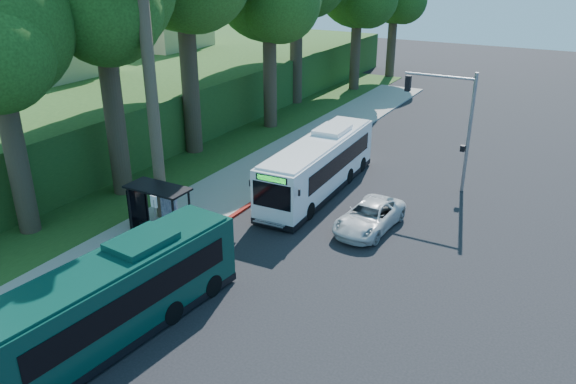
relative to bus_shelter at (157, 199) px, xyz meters
The scene contains 11 objects.
ground 8.00m from the bus_shelter, 21.51° to the left, with size 140.00×140.00×0.00m, color black.
sidewalk 3.35m from the bus_shelter, 90.90° to the left, with size 4.50×70.00×0.12m, color gray.
red_curb 3.07m from the bus_shelter, 26.83° to the right, with size 0.25×30.00×0.13m, color maroon.
grass_verge 9.90m from the bus_shelter, 126.16° to the left, with size 8.00×70.00×0.06m, color #234719.
bus_shelter is the anchor object (origin of this frame).
stop_sign_pole 2.85m from the bus_shelter, 49.08° to the right, with size 0.35×0.06×3.17m.
traffic_signal_pole 17.15m from the bus_shelter, 49.36° to the left, with size 4.10×0.30×7.00m.
hillside_backdrop 26.18m from the bus_shelter, 136.68° to the left, with size 24.00×60.00×8.80m.
white_bus 9.89m from the bus_shelter, 61.95° to the left, with size 2.88×11.55×3.42m.
teal_bus 8.57m from the bus_shelter, 60.00° to the right, with size 3.45×11.54×3.39m.
pickup 10.67m from the bus_shelter, 31.00° to the left, with size 2.26×4.90×1.36m, color silver.
Camera 1 is at (10.77, -21.79, 12.95)m, focal length 35.00 mm.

